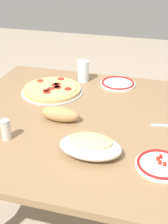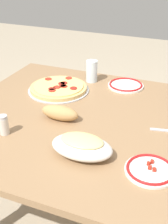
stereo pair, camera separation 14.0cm
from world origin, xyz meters
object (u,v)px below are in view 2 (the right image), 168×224
dining_table (84,136)px  side_plate_near (150,170)px  baked_pasta_dish (82,146)px  pepperoni_pizza (59,88)px  bread_loaf (60,113)px  side_plate_far (126,85)px  spice_shaker (4,125)px  water_glass (92,71)px

dining_table → side_plate_near: 0.46m
baked_pasta_dish → side_plate_near: size_ratio=1.32×
pepperoni_pizza → bread_loaf: (0.14, -0.28, 0.02)m
side_plate_far → spice_shaker: 0.75m
bread_loaf → spice_shaker: (-0.16, -0.20, 0.01)m
water_glass → spice_shaker: water_glass is taller
water_glass → bread_loaf: 0.47m
baked_pasta_dish → bread_loaf: baked_pasta_dish is taller
baked_pasta_dish → side_plate_far: (-0.01, 0.67, -0.03)m
dining_table → baked_pasta_dish: baked_pasta_dish is taller
side_plate_near → side_plate_far: (-0.27, 0.68, -0.00)m
dining_table → side_plate_far: (0.09, 0.41, 0.11)m
spice_shaker → water_glass: bearing=78.0°
dining_table → baked_pasta_dish: size_ratio=5.06×
side_plate_near → side_plate_far: 0.73m
side_plate_near → water_glass: bearing=125.2°
side_plate_far → dining_table: bearing=-101.8°
pepperoni_pizza → baked_pasta_dish: size_ratio=1.38×
side_plate_far → bread_loaf: size_ratio=1.12×
baked_pasta_dish → bread_loaf: bearing=132.9°
pepperoni_pizza → bread_loaf: size_ratio=1.86×
water_glass → side_plate_near: 0.83m
water_glass → side_plate_near: water_glass is taller
bread_loaf → pepperoni_pizza: bearing=117.5°
side_plate_near → bread_loaf: 0.50m
side_plate_far → pepperoni_pizza: bearing=-149.9°
dining_table → side_plate_far: bearing=78.2°
bread_loaf → spice_shaker: spice_shaker is taller
water_glass → spice_shaker: (-0.14, -0.66, -0.02)m
pepperoni_pizza → water_glass: water_glass is taller
side_plate_near → spice_shaker: 0.62m
water_glass → side_plate_far: water_glass is taller
dining_table → baked_pasta_dish: 0.32m
side_plate_far → spice_shaker: (-0.35, -0.66, 0.03)m
pepperoni_pizza → baked_pasta_dish: 0.59m
pepperoni_pizza → water_glass: (0.12, 0.19, 0.05)m
side_plate_near → side_plate_far: size_ratio=0.91×
dining_table → side_plate_far: 0.43m
baked_pasta_dish → dining_table: bearing=110.4°
dining_table → side_plate_near: size_ratio=6.67×
dining_table → side_plate_near: bearing=-36.4°
bread_loaf → side_plate_far: bearing=68.6°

